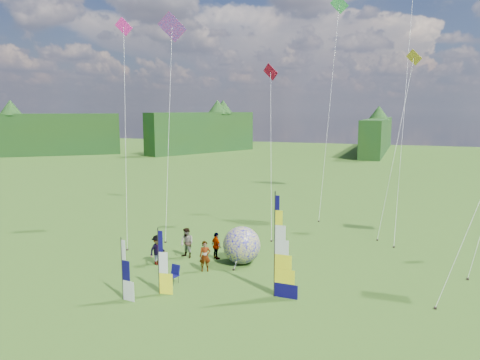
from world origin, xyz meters
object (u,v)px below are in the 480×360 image
(spectator_a, at_px, (205,256))
(spectator_d, at_px, (216,246))
(camp_chair, at_px, (173,275))
(kite_whale, at_px, (406,80))
(side_banner_left, at_px, (159,262))
(side_banner_far, at_px, (122,270))
(spectator_b, at_px, (187,243))
(spectator_c, at_px, (157,250))
(feather_banner_main, at_px, (275,246))
(bol_inflatable, at_px, (242,245))

(spectator_a, relative_size, spectator_d, 1.04)
(camp_chair, bearing_deg, kite_whale, 71.02)
(side_banner_left, bearing_deg, kite_whale, 53.36)
(spectator_d, xyz_separation_m, camp_chair, (-0.55, -4.57, -0.34))
(side_banner_far, bearing_deg, spectator_b, 98.33)
(side_banner_far, height_order, spectator_c, side_banner_far)
(feather_banner_main, relative_size, spectator_c, 2.82)
(bol_inflatable, bearing_deg, kite_whale, 57.09)
(spectator_c, distance_m, spectator_d, 3.58)
(bol_inflatable, height_order, spectator_b, bol_inflatable)
(feather_banner_main, height_order, spectator_d, feather_banner_main)
(spectator_b, bearing_deg, spectator_d, 28.55)
(spectator_b, bearing_deg, spectator_c, -103.39)
(feather_banner_main, xyz_separation_m, spectator_c, (-7.82, 2.21, -1.64))
(spectator_d, bearing_deg, spectator_a, 132.78)
(bol_inflatable, bearing_deg, camp_chair, -117.56)
(feather_banner_main, relative_size, spectator_a, 2.90)
(camp_chair, height_order, kite_whale, kite_whale)
(spectator_a, relative_size, camp_chair, 1.77)
(side_banner_left, height_order, camp_chair, side_banner_left)
(spectator_a, bearing_deg, spectator_b, 112.00)
(side_banner_far, relative_size, spectator_b, 1.60)
(side_banner_left, distance_m, spectator_d, 6.10)
(feather_banner_main, bearing_deg, spectator_a, 158.64)
(side_banner_far, relative_size, kite_whale, 0.13)
(feather_banner_main, xyz_separation_m, camp_chair, (-5.50, -0.23, -2.04))
(spectator_c, bearing_deg, spectator_a, -75.41)
(spectator_a, bearing_deg, side_banner_far, -138.28)
(side_banner_left, relative_size, spectator_a, 1.86)
(spectator_b, bearing_deg, feather_banner_main, -13.05)
(side_banner_left, relative_size, camp_chair, 3.28)
(side_banner_far, bearing_deg, camp_chair, 73.22)
(spectator_a, relative_size, spectator_c, 0.97)
(spectator_d, distance_m, camp_chair, 4.62)
(spectator_d, distance_m, kite_whale, 19.63)
(side_banner_far, distance_m, spectator_b, 6.93)
(side_banner_far, bearing_deg, spectator_a, 76.13)
(side_banner_far, xyz_separation_m, camp_chair, (1.25, 2.69, -1.00))
(feather_banner_main, xyz_separation_m, bol_inflatable, (-3.21, 4.14, -1.41))
(bol_inflatable, xyz_separation_m, kite_whale, (8.54, 13.19, 10.25))
(camp_chair, relative_size, kite_whale, 0.04)
(spectator_c, distance_m, kite_whale, 22.61)
(bol_inflatable, distance_m, spectator_b, 3.56)
(spectator_d, bearing_deg, spectator_c, 72.89)
(side_banner_left, relative_size, side_banner_far, 1.09)
(side_banner_far, bearing_deg, bol_inflatable, 71.58)
(spectator_a, bearing_deg, bol_inflatable, 27.19)
(spectator_a, xyz_separation_m, spectator_b, (-2.07, 1.85, 0.06))
(kite_whale, bearing_deg, side_banner_left, -102.27)
(spectator_b, distance_m, camp_chair, 4.42)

